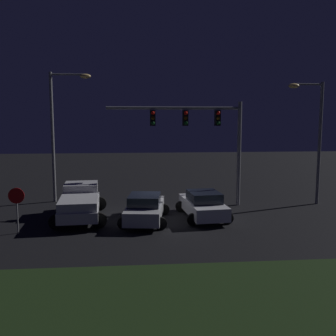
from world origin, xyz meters
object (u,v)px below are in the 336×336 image
(street_lamp_left, at_px, (60,121))
(stop_sign, at_px, (17,202))
(car_sedan, at_px, (203,205))
(pickup_truck, at_px, (80,200))
(car_sedan_far, at_px, (145,208))
(street_lamp_right, at_px, (313,128))
(traffic_signal_gantry, at_px, (201,128))

(street_lamp_left, distance_m, stop_sign, 8.13)
(car_sedan, xyz_separation_m, stop_sign, (-9.38, -2.13, 0.82))
(pickup_truck, relative_size, stop_sign, 2.48)
(car_sedan, height_order, car_sedan_far, same)
(street_lamp_right, bearing_deg, car_sedan, -158.90)
(pickup_truck, height_order, street_lamp_right, street_lamp_right)
(car_sedan, relative_size, street_lamp_right, 0.59)
(pickup_truck, relative_size, street_lamp_left, 0.66)
(car_sedan, distance_m, car_sedan_far, 3.27)
(pickup_truck, height_order, stop_sign, stop_sign)
(car_sedan, relative_size, stop_sign, 2.04)
(pickup_truck, xyz_separation_m, traffic_signal_gantry, (7.09, 2.44, 3.90))
(car_sedan_far, relative_size, stop_sign, 2.06)
(traffic_signal_gantry, relative_size, street_lamp_right, 1.08)
(traffic_signal_gantry, bearing_deg, stop_sign, -152.31)
(traffic_signal_gantry, distance_m, stop_sign, 11.47)
(stop_sign, bearing_deg, street_lamp_right, 16.56)
(traffic_signal_gantry, distance_m, street_lamp_right, 7.16)
(car_sedan, bearing_deg, stop_sign, 97.68)
(traffic_signal_gantry, relative_size, stop_sign, 3.73)
(car_sedan_far, xyz_separation_m, street_lamp_right, (10.73, 3.45, 4.13))
(pickup_truck, bearing_deg, stop_sign, 131.36)
(street_lamp_right, height_order, stop_sign, street_lamp_right)
(car_sedan_far, height_order, street_lamp_right, street_lamp_right)
(pickup_truck, xyz_separation_m, street_lamp_right, (14.26, 2.36, 3.87))
(pickup_truck, bearing_deg, car_sedan, -98.62)
(traffic_signal_gantry, xyz_separation_m, street_lamp_left, (-8.84, 2.08, 0.38))
(pickup_truck, xyz_separation_m, car_sedan_far, (3.53, -1.09, -0.26))
(car_sedan, distance_m, stop_sign, 9.65)
(street_lamp_left, height_order, stop_sign, street_lamp_left)
(pickup_truck, bearing_deg, car_sedan_far, -111.23)
(car_sedan_far, relative_size, traffic_signal_gantry, 0.55)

